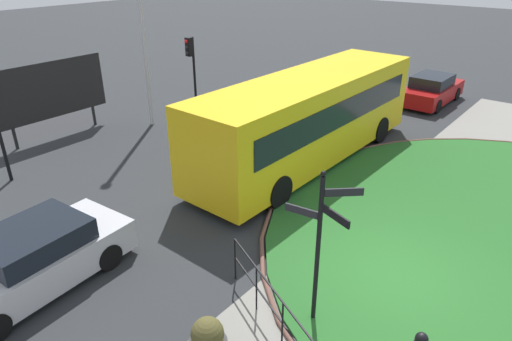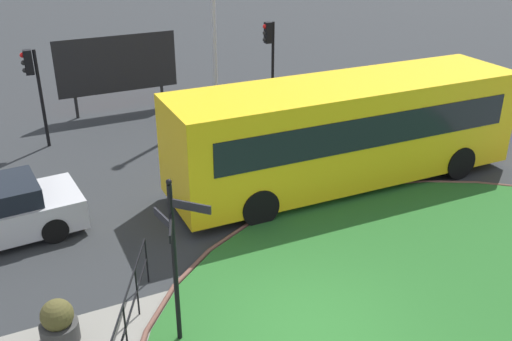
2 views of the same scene
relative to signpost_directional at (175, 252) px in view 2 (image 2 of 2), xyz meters
name	(u,v)px [view 2 (image 2 of 2)]	position (x,y,z in m)	size (l,w,h in m)	color
ground	(309,331)	(2.31, -0.75, -1.98)	(120.00, 120.00, 0.00)	#282B2D
signpost_directional	(175,252)	(0.00, 0.00, 0.00)	(0.78, 1.39, 3.37)	black
bus_yellow	(346,130)	(6.49, 4.42, -0.36)	(10.24, 2.76, 3.01)	yellow
traffic_light_near	(270,46)	(7.50, 11.19, 0.54)	(0.49, 0.26, 3.44)	black
traffic_light_far	(33,77)	(-1.05, 11.07, 0.43)	(0.49, 0.28, 3.27)	black
billboard_left	(117,65)	(2.16, 13.50, -0.11)	(4.61, 0.19, 2.99)	black
planter_kerbside	(58,323)	(-2.01, 1.01, -1.57)	(0.71, 0.71, 0.90)	#383838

